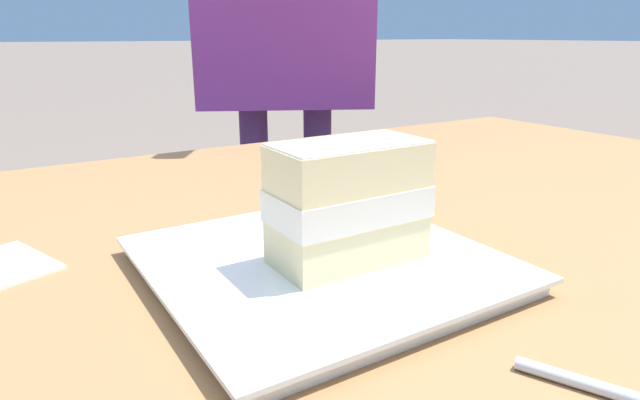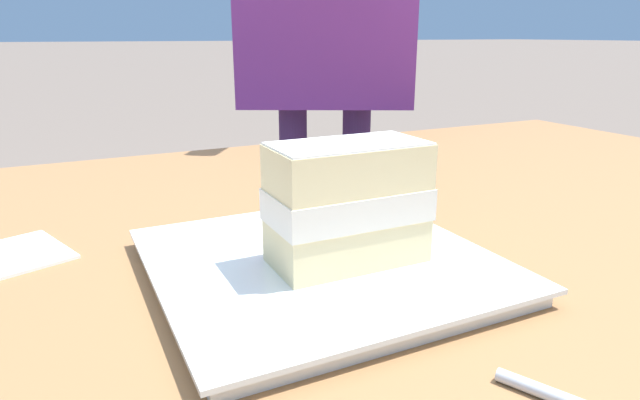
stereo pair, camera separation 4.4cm
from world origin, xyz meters
TOP-DOWN VIEW (x-y plane):
  - patio_table at (0.00, 0.00)m, footprint 1.41×0.90m
  - dessert_plate at (-0.14, -0.10)m, footprint 0.27×0.27m
  - cake_slice at (-0.12, -0.12)m, footprint 0.12×0.07m
  - diner_person at (0.28, 0.74)m, footprint 0.45×0.58m

SIDE VIEW (x-z plane):
  - patio_table at x=0.00m, z-range 0.27..1.03m
  - dessert_plate at x=-0.14m, z-range 0.75..0.77m
  - cake_slice at x=-0.12m, z-range 0.77..0.87m
  - diner_person at x=0.28m, z-range 0.26..1.79m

